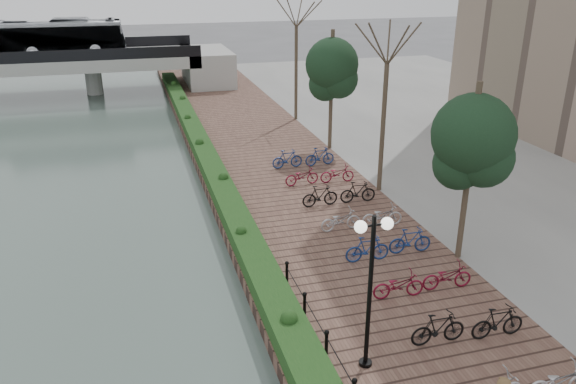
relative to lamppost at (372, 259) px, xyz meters
name	(u,v)px	position (x,y,z in m)	size (l,w,h in m)	color
promenade	(291,192)	(1.73, 13.20, -3.47)	(8.00, 75.00, 0.50)	brown
inland_pavement	(563,163)	(17.73, 13.20, -3.47)	(24.00, 75.00, 0.50)	gray
hedge	(213,171)	(-1.67, 15.70, -2.92)	(1.10, 56.00, 0.60)	#143714
lamppost	(372,259)	(0.00, 0.00, 0.00)	(1.02, 0.32, 4.41)	black
bicycle_parking	(375,231)	(3.23, 6.61, -2.74)	(2.40, 19.89, 1.00)	silver
street_trees	(418,146)	(5.73, 8.39, -0.03)	(3.20, 37.12, 6.80)	#3C2E23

